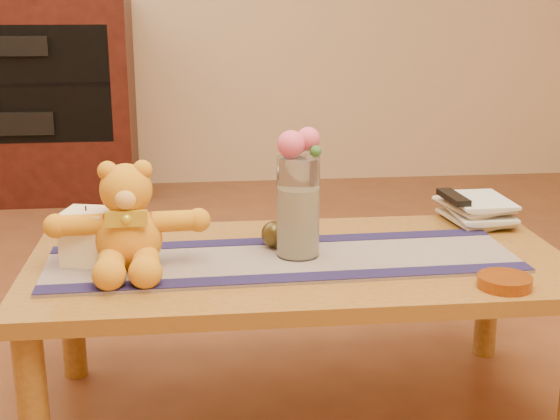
{
  "coord_description": "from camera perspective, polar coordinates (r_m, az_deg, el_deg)",
  "views": [
    {
      "loc": [
        -0.26,
        -1.89,
        1.11
      ],
      "look_at": [
        -0.05,
        0.0,
        0.58
      ],
      "focal_mm": 49.67,
      "sensor_mm": 36.0,
      "label": 1
    }
  ],
  "objects": [
    {
      "name": "stereo_lower",
      "position": [
        4.39,
        -18.74,
        6.29
      ],
      "size": [
        0.42,
        0.28,
        0.12
      ],
      "primitive_type": "cube",
      "color": "black",
      "rests_on": "media_cabinet"
    },
    {
      "name": "cabinet_cavity",
      "position": [
        4.27,
        -19.26,
        8.68
      ],
      "size": [
        1.02,
        0.03,
        0.61
      ],
      "primitive_type": "cube",
      "color": "black",
      "rests_on": "media_cabinet"
    },
    {
      "name": "leaf_sprig",
      "position": [
        1.93,
        2.63,
        4.34
      ],
      "size": [
        0.03,
        0.03,
        0.03
      ],
      "primitive_type": "sphere",
      "color": "#33662D",
      "rests_on": "glass_vase"
    },
    {
      "name": "candle_wick",
      "position": [
        1.99,
        -14.11,
        0.13
      ],
      "size": [
        0.0,
        0.0,
        0.01
      ],
      "primitive_type": "cylinder",
      "rotation": [
        0.0,
        0.0,
        -0.25
      ],
      "color": "black",
      "rests_on": "pillar_candle"
    },
    {
      "name": "cabinet_shelf",
      "position": [
        4.35,
        -19.02,
        8.82
      ],
      "size": [
        1.02,
        0.2,
        0.02
      ],
      "primitive_type": "cube",
      "color": "black",
      "rests_on": "media_cabinet"
    },
    {
      "name": "tv_remote",
      "position": [
        2.34,
        12.65,
        0.93
      ],
      "size": [
        0.06,
        0.16,
        0.02
      ],
      "primitive_type": "cube",
      "rotation": [
        0.0,
        0.0,
        0.07
      ],
      "color": "black",
      "rests_on": "book_top"
    },
    {
      "name": "runner_border_near",
      "position": [
        1.86,
        0.91,
        -4.99
      ],
      "size": [
        1.2,
        0.09,
        0.0
      ],
      "primitive_type": "cube",
      "rotation": [
        0.0,
        0.0,
        0.03
      ],
      "color": "#1A1541",
      "rests_on": "persian_runner"
    },
    {
      "name": "book_upper",
      "position": [
        2.35,
        12.34,
        0.14
      ],
      "size": [
        0.2,
        0.25,
        0.02
      ],
      "primitive_type": "imported",
      "rotation": [
        0.0,
        0.0,
        0.18
      ],
      "color": "beige",
      "rests_on": "book_lower"
    },
    {
      "name": "pillar_candle",
      "position": [
        2.01,
        -13.97,
        -1.88
      ],
      "size": [
        0.14,
        0.14,
        0.13
      ],
      "primitive_type": "cube",
      "rotation": [
        0.0,
        0.0,
        -0.25
      ],
      "color": "#FFEABB",
      "rests_on": "persian_runner"
    },
    {
      "name": "amber_dish",
      "position": [
        1.89,
        16.21,
        -5.1
      ],
      "size": [
        0.15,
        0.15,
        0.03
      ],
      "primitive_type": "cylinder",
      "rotation": [
        0.0,
        0.0,
        0.22
      ],
      "color": "#BF5914",
      "rests_on": "coffee_table_top"
    },
    {
      "name": "book_lower",
      "position": [
        2.36,
        12.62,
        -0.34
      ],
      "size": [
        0.17,
        0.23,
        0.02
      ],
      "primitive_type": "imported",
      "rotation": [
        0.0,
        0.0,
        -0.02
      ],
      "color": "beige",
      "rests_on": "book_bottom"
    },
    {
      "name": "media_cabinet",
      "position": [
        4.51,
        -18.5,
        7.66
      ],
      "size": [
        1.2,
        0.5,
        1.1
      ],
      "primitive_type": "cube",
      "color": "black",
      "rests_on": "floor"
    },
    {
      "name": "table_leg_fl",
      "position": [
        1.88,
        -17.69,
        -14.05
      ],
      "size": [
        0.07,
        0.07,
        0.41
      ],
      "primitive_type": "cylinder",
      "color": "brown",
      "rests_on": "floor"
    },
    {
      "name": "potpourri_fill",
      "position": [
        1.99,
        1.34,
        -0.86
      ],
      "size": [
        0.09,
        0.09,
        0.18
      ],
      "primitive_type": "cylinder",
      "color": "beige",
      "rests_on": "glass_vase"
    },
    {
      "name": "bronze_ball",
      "position": [
        2.06,
        -0.38,
        -1.79
      ],
      "size": [
        0.08,
        0.08,
        0.07
      ],
      "primitive_type": "sphere",
      "rotation": [
        0.0,
        0.0,
        -0.1
      ],
      "color": "#443816",
      "rests_on": "persian_runner"
    },
    {
      "name": "rose_right",
      "position": [
        1.94,
        2.09,
        5.26
      ],
      "size": [
        0.06,
        0.06,
        0.06
      ],
      "primitive_type": "sphere",
      "color": "#EB527D",
      "rests_on": "glass_vase"
    },
    {
      "name": "teddy_bear",
      "position": [
        1.93,
        -11.15,
        -0.52
      ],
      "size": [
        0.38,
        0.32,
        0.25
      ],
      "primitive_type": null,
      "rotation": [
        0.0,
        0.0,
        0.04
      ],
      "color": "orange",
      "rests_on": "persian_runner"
    },
    {
      "name": "table_leg_bl",
      "position": [
        2.39,
        -15.1,
        -7.23
      ],
      "size": [
        0.07,
        0.07,
        0.41
      ],
      "primitive_type": "cylinder",
      "color": "brown",
      "rests_on": "floor"
    },
    {
      "name": "rose_left",
      "position": [
        1.93,
        0.82,
        4.86
      ],
      "size": [
        0.07,
        0.07,
        0.07
      ],
      "primitive_type": "sphere",
      "color": "#EB527D",
      "rests_on": "glass_vase"
    },
    {
      "name": "persian_runner",
      "position": [
        1.99,
        0.27,
        -3.67
      ],
      "size": [
        1.21,
        0.38,
        0.01
      ],
      "primitive_type": "cube",
      "rotation": [
        0.0,
        0.0,
        0.03
      ],
      "color": "#1C1F4F",
      "rests_on": "coffee_table_top"
    },
    {
      "name": "runner_border_far",
      "position": [
        2.13,
        -0.28,
        -2.27
      ],
      "size": [
        1.2,
        0.09,
        0.0
      ],
      "primitive_type": "cube",
      "rotation": [
        0.0,
        0.0,
        0.03
      ],
      "color": "#1A1541",
      "rests_on": "persian_runner"
    },
    {
      "name": "floor",
      "position": [
        2.21,
        1.33,
        -14.6
      ],
      "size": [
        5.5,
        5.5,
        0.0
      ],
      "primitive_type": "plane",
      "color": "brown",
      "rests_on": "ground"
    },
    {
      "name": "stereo_upper",
      "position": [
        4.35,
        -19.2,
        11.43
      ],
      "size": [
        0.42,
        0.28,
        0.1
      ],
      "primitive_type": "cube",
      "color": "black",
      "rests_on": "media_cabinet"
    },
    {
      "name": "glass_vase",
      "position": [
        1.98,
        1.34,
        0.22
      ],
      "size": [
        0.11,
        0.11,
        0.26
      ],
      "primitive_type": "cylinder",
      "color": "silver",
      "rests_on": "persian_runner"
    },
    {
      "name": "book_top",
      "position": [
        2.35,
        12.63,
        0.57
      ],
      "size": [
        0.17,
        0.23,
        0.02
      ],
      "primitive_type": "imported",
      "rotation": [
        0.0,
        0.0,
        0.02
      ],
      "color": "beige",
      "rests_on": "book_upper"
    },
    {
      "name": "blue_flower_back",
      "position": [
        1.97,
        1.53,
        4.92
      ],
      "size": [
        0.04,
        0.04,
        0.04
      ],
      "primitive_type": "sphere",
      "color": "#5461B8",
      "rests_on": "glass_vase"
    },
    {
      "name": "coffee_table_top",
      "position": [
        2.03,
        1.41,
        -4.04
      ],
      "size": [
        1.4,
        0.7,
        0.04
      ],
      "primitive_type": "cube",
      "color": "brown",
      "rests_on": "floor"
    },
    {
      "name": "blue_flower_side",
      "position": [
        1.96,
        0.42,
        4.59
      ],
      "size": [
        0.04,
        0.04,
        0.04
      ],
      "primitive_type": "sphere",
      "color": "#5461B8",
      "rests_on": "glass_vase"
    },
    {
      "name": "table_leg_br",
      "position": [
        2.53,
        15.06,
        -5.97
      ],
      "size": [
        0.07,
        0.07,
        0.41
      ],
      "primitive_type": "cylinder",
      "color": "brown",
      "rests_on": "floor"
    },
    {
      "name": "book_bottom",
      "position": [
        2.36,
        12.45,
        -0.76
      ],
      "size": [
        0.19,
        0.24,
        0.02
      ],
      "primitive_type": "imported",
      "rotation": [
        0.0,
        0.0,
        0.12
      ],
      "color": "beige",
      "rests_on": "coffee_table_top"
    }
  ]
}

